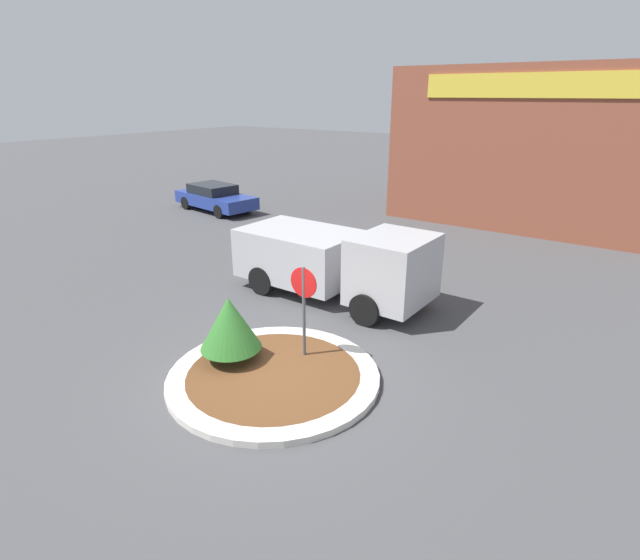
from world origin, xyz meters
TOP-DOWN VIEW (x-y plane):
  - ground_plane at (0.00, 0.00)m, footprint 120.00×120.00m
  - traffic_island at (0.00, 0.00)m, footprint 4.31×4.31m
  - stop_sign at (0.04, 0.98)m, footprint 0.65×0.07m
  - island_shrub at (-1.12, -0.07)m, footprint 1.29×1.29m
  - utility_truck at (-1.50, 4.35)m, footprint 5.65×2.37m
  - storefront_building at (0.59, 17.20)m, footprint 11.47×6.07m
  - parked_sedan_blue at (-12.53, 10.20)m, footprint 4.76×2.44m

SIDE VIEW (x-z plane):
  - ground_plane at x=0.00m, z-range 0.00..0.00m
  - traffic_island at x=0.00m, z-range 0.00..0.14m
  - parked_sedan_blue at x=-12.53m, z-range 0.02..1.31m
  - island_shrub at x=-1.12m, z-range 0.28..1.69m
  - utility_truck at x=-1.50m, z-range 0.07..2.16m
  - stop_sign at x=0.04m, z-range 0.40..2.57m
  - storefront_building at x=0.59m, z-range 0.00..6.57m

